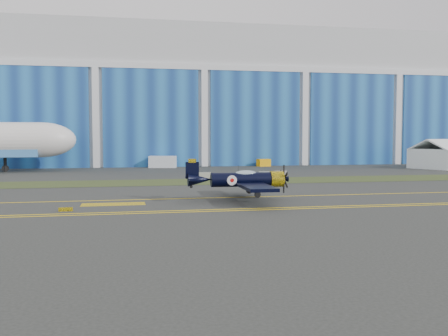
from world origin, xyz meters
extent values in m
plane|color=#333531|center=(0.00, 0.00, 0.00)|extent=(260.00, 260.00, 0.00)
cube|color=#475128|center=(0.00, 14.00, 0.02)|extent=(260.00, 10.00, 0.02)
cube|color=silver|center=(0.00, 72.00, 15.00)|extent=(220.00, 45.00, 30.00)
cube|color=navy|center=(0.00, 49.20, 10.00)|extent=(220.00, 0.60, 20.00)
cube|color=silver|center=(0.00, 49.15, 20.60)|extent=(220.00, 0.70, 1.20)
cube|color=yellow|center=(0.00, -5.00, 0.01)|extent=(200.00, 0.20, 0.02)
cube|color=yellow|center=(0.00, -14.50, 0.01)|extent=(80.00, 0.20, 0.02)
cube|color=yellow|center=(0.00, -13.50, 0.01)|extent=(80.00, 0.20, 0.02)
cube|color=yellow|center=(-22.00, -12.00, 0.17)|extent=(1.20, 0.15, 0.35)
cube|color=silver|center=(-8.95, 46.59, 1.17)|extent=(5.76, 3.31, 2.35)
cube|color=#FFAD0B|center=(12.13, 46.80, 0.76)|extent=(2.93, 2.19, 1.53)
cube|color=gray|center=(-4.82, 19.55, 0.45)|extent=(2.04, 0.77, 0.90)
cube|color=#8E9A96|center=(4.89, 19.77, 0.45)|extent=(2.07, 0.94, 0.90)
cube|color=gray|center=(7.64, 20.70, 0.45)|extent=(2.01, 0.64, 0.90)
camera|label=1|loc=(-17.30, -58.78, 6.64)|focal=42.00mm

